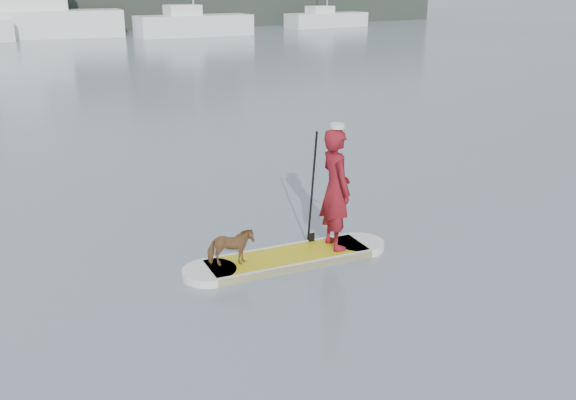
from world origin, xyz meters
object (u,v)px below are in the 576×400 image
paddler (336,189)px  sailboat_e (193,24)px  sailboat_f (326,18)px  motor_yacht_a (30,10)px  paddleboard (288,258)px  dog (231,247)px

paddler → sailboat_e: size_ratio=0.15×
sailboat_f → motor_yacht_a: 25.24m
paddleboard → sailboat_e: 42.47m
paddleboard → paddler: 1.28m
paddler → sailboat_e: bearing=-10.7°
sailboat_f → motor_yacht_a: sailboat_f is taller
sailboat_f → paddler: bearing=-126.9°
paddleboard → sailboat_f: 51.62m
paddler → sailboat_f: size_ratio=0.16×
paddler → sailboat_f: (29.26, 42.06, -0.27)m
paddler → sailboat_e: sailboat_e is taller
paddler → dog: size_ratio=2.82×
sailboat_e → paddleboard: bearing=-108.3°
paddler → motor_yacht_a: (4.14, 44.09, 0.95)m
paddleboard → sailboat_f: sailboat_f is taller
sailboat_f → dog: bearing=-128.5°
sailboat_f → motor_yacht_a: (-25.13, 2.03, 1.22)m
paddleboard → motor_yacht_a: bearing=91.1°
paddleboard → dog: size_ratio=4.90×
sailboat_f → sailboat_e: bearing=-171.8°
paddler → sailboat_f: bearing=-24.6°
dog → paddleboard: bearing=-78.1°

